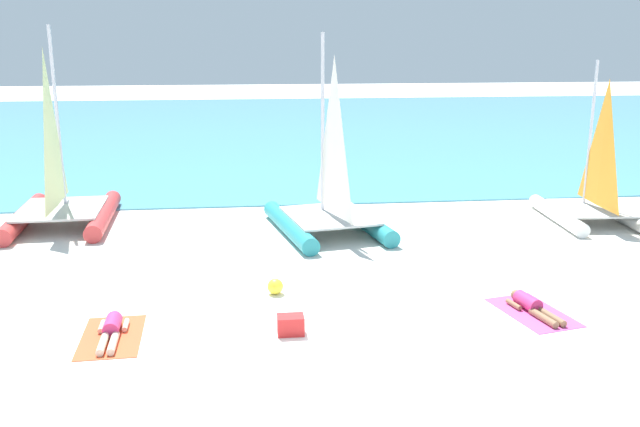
{
  "coord_description": "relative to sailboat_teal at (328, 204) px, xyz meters",
  "views": [
    {
      "loc": [
        -1.82,
        -11.52,
        5.4
      ],
      "look_at": [
        0.0,
        4.67,
        1.2
      ],
      "focal_mm": 38.53,
      "sensor_mm": 36.0,
      "label": 1
    }
  ],
  "objects": [
    {
      "name": "ground_plane",
      "position": [
        -0.51,
        2.89,
        -0.82
      ],
      "size": [
        120.0,
        120.0,
        0.0
      ],
      "primitive_type": "plane",
      "color": "white"
    },
    {
      "name": "ocean_water",
      "position": [
        -0.51,
        23.26,
        -0.8
      ],
      "size": [
        120.0,
        40.0,
        0.05
      ],
      "primitive_type": "cube",
      "color": "#4C9EB7",
      "rests_on": "ground"
    },
    {
      "name": "sailboat_teal",
      "position": [
        0.0,
        0.0,
        0.0
      ],
      "size": [
        3.48,
        4.68,
        5.53
      ],
      "rotation": [
        0.0,
        0.0,
        0.2
      ],
      "color": "teal",
      "rests_on": "ground"
    },
    {
      "name": "sailboat_white",
      "position": [
        7.95,
        0.28,
        -0.12
      ],
      "size": [
        2.5,
        3.76,
        4.75
      ],
      "rotation": [
        0.0,
        0.0,
        -0.05
      ],
      "color": "white",
      "rests_on": "ground"
    },
    {
      "name": "sailboat_red",
      "position": [
        -7.69,
        1.6,
        0.03
      ],
      "size": [
        3.04,
        4.54,
        5.74
      ],
      "rotation": [
        0.0,
        0.0,
        0.05
      ],
      "color": "#CC3838",
      "rests_on": "ground"
    },
    {
      "name": "towel_left",
      "position": [
        -4.86,
        -6.52,
        -0.82
      ],
      "size": [
        1.19,
        1.95,
        0.01
      ],
      "primitive_type": "cube",
      "rotation": [
        0.0,
        0.0,
        0.05
      ],
      "color": "#EA5933",
      "rests_on": "ground"
    },
    {
      "name": "sunbather_left",
      "position": [
        -4.87,
        -6.45,
        -0.69
      ],
      "size": [
        0.56,
        1.56,
        0.3
      ],
      "rotation": [
        0.0,
        0.0,
        0.05
      ],
      "color": "#D83372",
      "rests_on": "towel_left"
    },
    {
      "name": "towel_right",
      "position": [
        3.39,
        -6.28,
        -0.82
      ],
      "size": [
        1.48,
        2.09,
        0.01
      ],
      "primitive_type": "cube",
      "rotation": [
        0.0,
        0.0,
        0.22
      ],
      "color": "#D84C99",
      "rests_on": "ground"
    },
    {
      "name": "sunbather_right",
      "position": [
        3.38,
        -6.21,
        -0.69
      ],
      "size": [
        0.72,
        1.56,
        0.3
      ],
      "rotation": [
        0.0,
        0.0,
        0.22
      ],
      "color": "#D83372",
      "rests_on": "towel_right"
    },
    {
      "name": "beach_ball",
      "position": [
        -1.73,
        -4.66,
        -0.65
      ],
      "size": [
        0.35,
        0.35,
        0.35
      ],
      "primitive_type": "sphere",
      "color": "yellow",
      "rests_on": "ground"
    },
    {
      "name": "cooler_box",
      "position": [
        -1.55,
        -6.75,
        -0.64
      ],
      "size": [
        0.5,
        0.36,
        0.36
      ],
      "primitive_type": "cube",
      "color": "red",
      "rests_on": "ground"
    }
  ]
}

